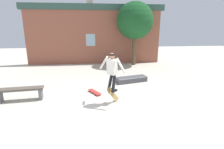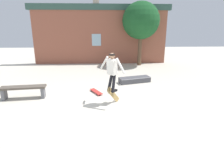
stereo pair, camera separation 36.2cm
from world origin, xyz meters
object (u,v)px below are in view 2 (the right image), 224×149
object	(u,v)px
skateboard_flipping	(113,95)
park_bench	(23,90)
skater	(112,69)
skateboard_resting	(96,91)
skate_ledge	(135,80)
tree_right	(141,21)

from	to	relation	value
skateboard_flipping	park_bench	bearing A→B (deg)	134.06
park_bench	skater	distance (m)	3.73
skateboard_flipping	skateboard_resting	size ratio (longest dim) A/B	0.85
skateboard_flipping	skate_ledge	bearing A→B (deg)	26.47
skate_ledge	skater	bearing A→B (deg)	-132.21
skater	skateboard_resting	bearing A→B (deg)	76.29
skate_ledge	skateboard_flipping	size ratio (longest dim) A/B	2.41
skate_ledge	skater	size ratio (longest dim) A/B	1.19
skateboard_resting	park_bench	bearing A→B (deg)	69.49
tree_right	park_bench	world-z (taller)	tree_right
tree_right	skater	size ratio (longest dim) A/B	3.19
tree_right	skate_ledge	size ratio (longest dim) A/B	2.67
park_bench	skateboard_flipping	world-z (taller)	skateboard_flipping
skate_ledge	tree_right	bearing A→B (deg)	60.52
tree_right	skateboard_resting	world-z (taller)	tree_right
skater	skateboard_resting	size ratio (longest dim) A/B	1.71
park_bench	skater	size ratio (longest dim) A/B	1.21
tree_right	skate_ledge	bearing A→B (deg)	-104.44
skateboard_resting	tree_right	bearing A→B (deg)	-57.75
skater	skateboard_flipping	bearing A→B (deg)	8.38
skateboard_flipping	skateboard_resting	bearing A→B (deg)	86.66
park_bench	skate_ledge	world-z (taller)	park_bench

